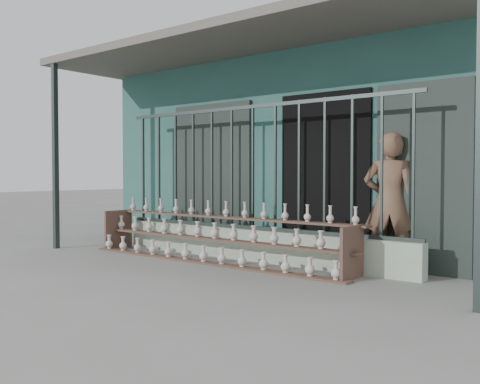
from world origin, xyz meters
The scene contains 6 objects.
ground centered at (0.00, 0.00, 0.00)m, with size 60.00×60.00×0.00m, color slate.
workshop_building centered at (0.00, 4.23, 1.62)m, with size 7.40×6.60×3.21m.
parapet_wall centered at (0.00, 1.30, 0.23)m, with size 5.00×0.20×0.45m, color #A6B99F.
security_fence centered at (0.00, 1.30, 1.35)m, with size 5.00×0.04×1.80m.
shelf_rack centered at (-0.38, 0.88, 0.36)m, with size 4.50×0.68×0.85m.
elderly_woman centered at (1.90, 1.68, 0.89)m, with size 0.65×0.43×1.79m, color brown.
Camera 1 is at (4.63, -4.86, 1.26)m, focal length 40.00 mm.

